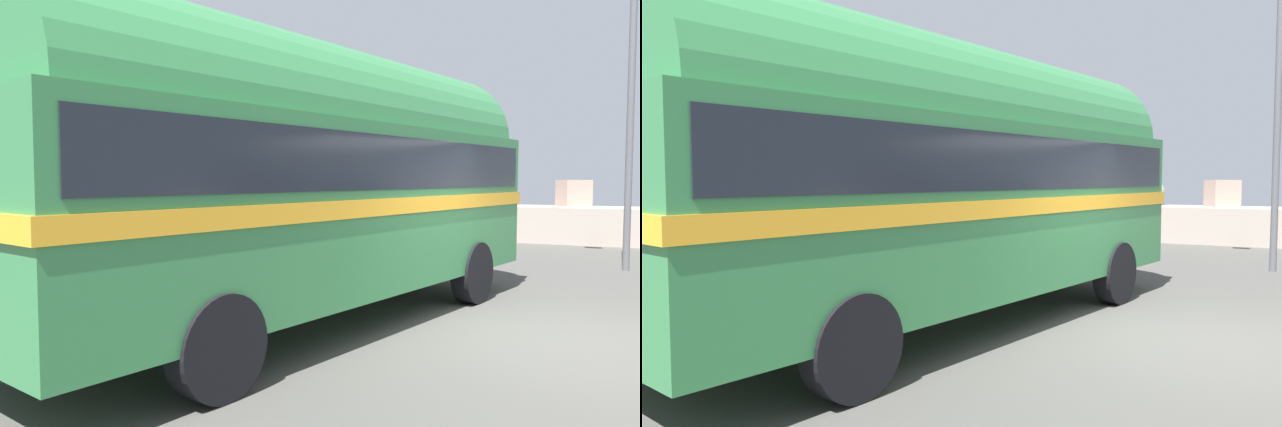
# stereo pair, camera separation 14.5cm
# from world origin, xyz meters

# --- Properties ---
(ground) EXTENTS (32.00, 26.00, 0.02)m
(ground) POSITION_xyz_m (0.00, 0.00, 0.01)
(ground) COLOR #474642
(breakwater) EXTENTS (31.36, 2.18, 2.45)m
(breakwater) POSITION_xyz_m (-0.51, 11.84, 0.73)
(breakwater) COLOR #A6988C
(breakwater) RESTS_ON ground
(vintage_coach) EXTENTS (4.40, 8.91, 3.70)m
(vintage_coach) POSITION_xyz_m (-3.04, -0.58, 2.05)
(vintage_coach) COLOR black
(vintage_coach) RESTS_ON ground
(second_coach) EXTENTS (4.79, 8.91, 3.70)m
(second_coach) POSITION_xyz_m (-7.25, 0.80, 2.05)
(second_coach) COLOR black
(second_coach) RESTS_ON ground
(lamp_post) EXTENTS (1.06, 0.69, 6.62)m
(lamp_post) POSITION_xyz_m (0.88, 6.40, 3.72)
(lamp_post) COLOR #5B5B60
(lamp_post) RESTS_ON ground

